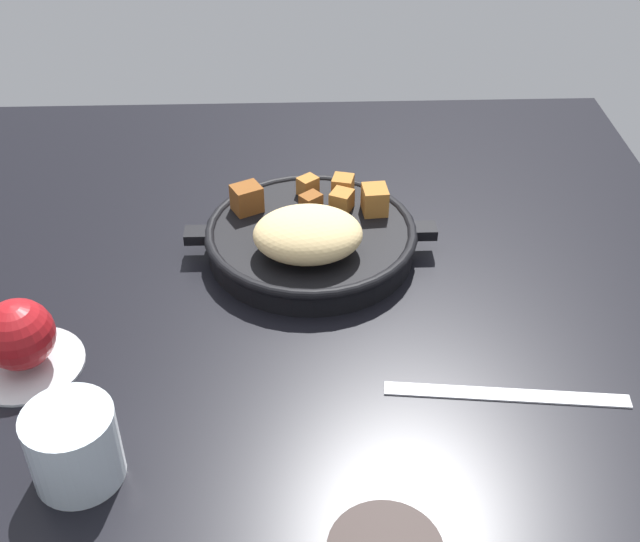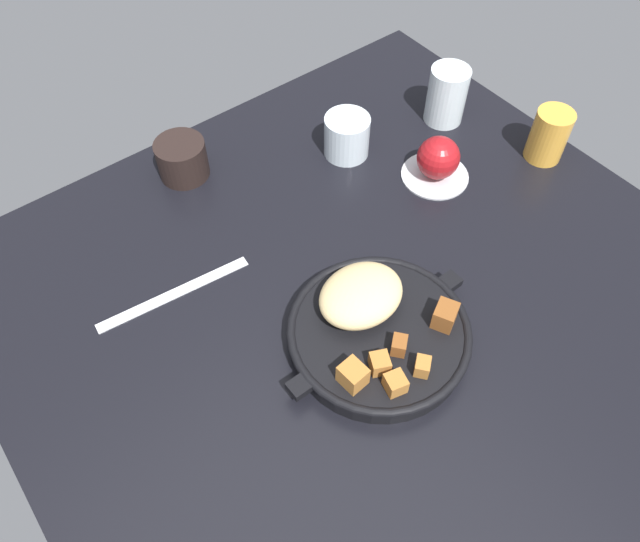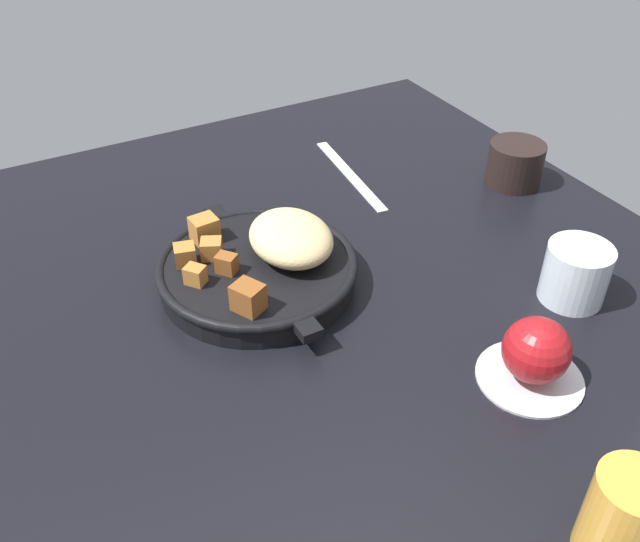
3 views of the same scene
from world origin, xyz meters
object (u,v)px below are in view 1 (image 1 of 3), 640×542
(water_glass_short, at_px, (74,446))
(butter_knife, at_px, (507,394))
(red_apple, at_px, (18,334))
(cast_iron_skillet, at_px, (311,236))

(water_glass_short, bearing_deg, butter_knife, -168.29)
(red_apple, relative_size, water_glass_short, 0.91)
(butter_knife, bearing_deg, red_apple, -0.57)
(red_apple, distance_m, butter_knife, 0.45)
(cast_iron_skillet, distance_m, red_apple, 0.32)
(red_apple, height_order, water_glass_short, red_apple)
(cast_iron_skillet, height_order, red_apple, cast_iron_skillet)
(butter_knife, xyz_separation_m, water_glass_short, (0.37, 0.08, 0.03))
(cast_iron_skillet, distance_m, water_glass_short, 0.36)
(cast_iron_skillet, bearing_deg, water_glass_short, 56.74)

